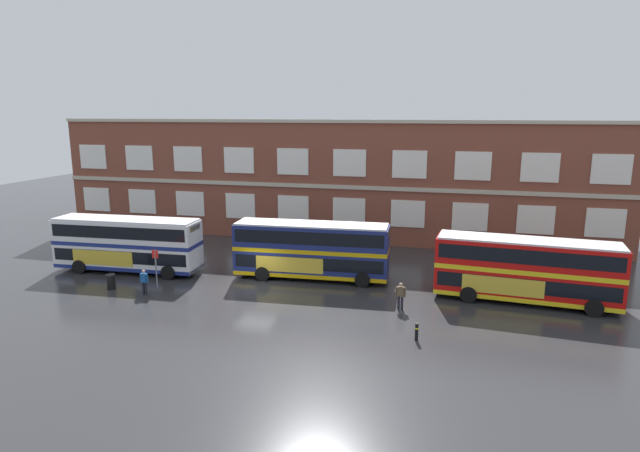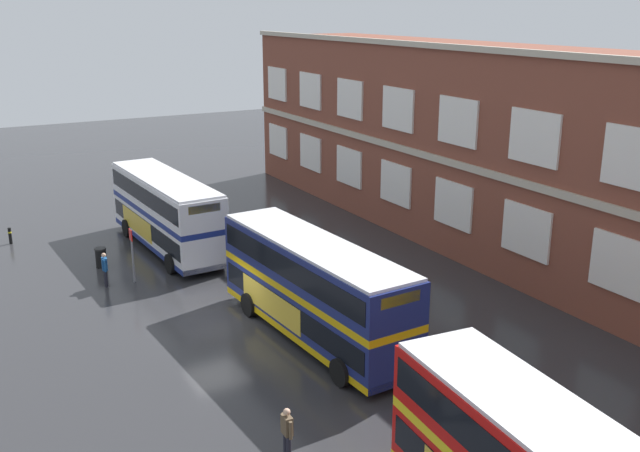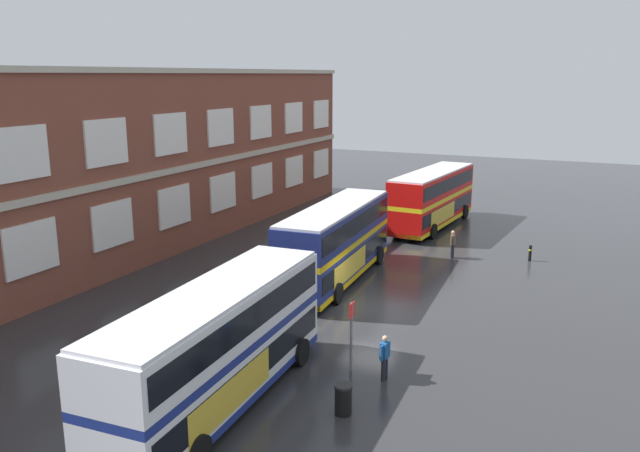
{
  "view_description": "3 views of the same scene",
  "coord_description": "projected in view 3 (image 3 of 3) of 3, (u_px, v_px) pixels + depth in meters",
  "views": [
    {
      "loc": [
        13.11,
        -32.64,
        11.83
      ],
      "look_at": [
        3.86,
        2.86,
        3.97
      ],
      "focal_mm": 30.04,
      "sensor_mm": 36.0,
      "label": 1
    },
    {
      "loc": [
        26.74,
        -9.6,
        12.95
      ],
      "look_at": [
        -0.46,
        5.38,
        3.43
      ],
      "focal_mm": 40.38,
      "sensor_mm": 36.0,
      "label": 2
    },
    {
      "loc": [
        -26.78,
        -9.85,
        10.77
      ],
      "look_at": [
        3.81,
        4.33,
        2.75
      ],
      "focal_mm": 35.83,
      "sensor_mm": 36.0,
      "label": 3
    }
  ],
  "objects": [
    {
      "name": "bus_stand_flag",
      "position": [
        351.0,
        330.0,
        23.39
      ],
      "size": [
        0.44,
        0.1,
        2.7
      ],
      "color": "slate",
      "rests_on": "ground"
    },
    {
      "name": "second_passenger",
      "position": [
        385.0,
        356.0,
        22.92
      ],
      "size": [
        0.64,
        0.28,
        1.7
      ],
      "color": "black",
      "rests_on": "ground"
    },
    {
      "name": "ground_plane",
      "position": [
        331.0,
        302.0,
        30.98
      ],
      "size": [
        120.0,
        120.0,
        0.0
      ],
      "primitive_type": "plane",
      "color": "#2B2B2D"
    },
    {
      "name": "double_decker_near",
      "position": [
        217.0,
        346.0,
        20.81
      ],
      "size": [
        11.12,
        3.29,
        4.07
      ],
      "color": "silver",
      "rests_on": "ground"
    },
    {
      "name": "double_decker_far",
      "position": [
        432.0,
        198.0,
        45.82
      ],
      "size": [
        11.17,
        3.53,
        4.07
      ],
      "color": "red",
      "rests_on": "ground"
    },
    {
      "name": "waiting_passenger",
      "position": [
        453.0,
        243.0,
        38.2
      ],
      "size": [
        0.63,
        0.25,
        1.7
      ],
      "color": "black",
      "rests_on": "ground"
    },
    {
      "name": "double_decker_middle",
      "position": [
        336.0,
        242.0,
        33.72
      ],
      "size": [
        11.13,
        3.36,
        4.07
      ],
      "color": "navy",
      "rests_on": "ground"
    },
    {
      "name": "safety_bollard_east",
      "position": [
        530.0,
        253.0,
        37.7
      ],
      "size": [
        0.19,
        0.19,
        0.95
      ],
      "color": "black",
      "rests_on": "ground"
    },
    {
      "name": "brick_terminal_building",
      "position": [
        88.0,
        168.0,
        37.18
      ],
      "size": [
        52.66,
        8.19,
        11.15
      ],
      "color": "brown",
      "rests_on": "ground"
    },
    {
      "name": "station_litter_bin",
      "position": [
        343.0,
        399.0,
        20.67
      ],
      "size": [
        0.6,
        0.6,
        1.03
      ],
      "color": "black",
      "rests_on": "ground"
    }
  ]
}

